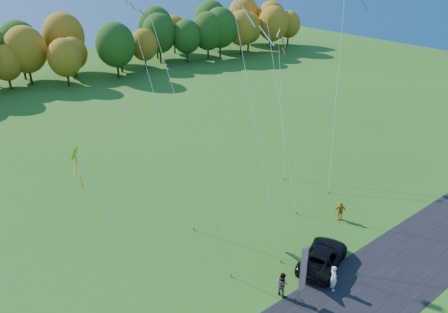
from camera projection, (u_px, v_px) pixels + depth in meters
ground at (281, 284)px, 28.53m from camera, size 160.00×160.00×0.00m
tree_line at (26, 91)px, 67.32m from camera, size 116.00×12.00×10.00m
black_suv at (323, 257)px, 29.95m from camera, size 5.58×3.96×1.41m
person_tailgate_a at (333, 278)px, 27.69m from camera, size 0.68×0.79×1.83m
person_tailgate_b at (282, 284)px, 27.30m from camera, size 0.68×0.85×1.68m
person_east at (340, 211)px, 34.99m from camera, size 0.96×0.89×1.58m
feather_flag at (303, 269)px, 25.96m from camera, size 0.56×0.07×4.24m
kite_delta_blue at (157, 37)px, 24.97m from camera, size 5.00×10.59×31.25m
kite_parafoil_orange at (267, 21)px, 35.18m from camera, size 5.13×12.93×29.33m
kite_delta_red at (255, 118)px, 30.82m from camera, size 4.10×10.24×18.63m
kite_parafoil_rainbow at (338, 80)px, 39.76m from camera, size 9.57×7.12×18.34m
kite_diamond_yellow at (121, 238)px, 24.58m from camera, size 2.85×5.32×10.59m
kite_diamond_white at (282, 105)px, 41.49m from camera, size 4.12×5.91×13.32m
kite_diamond_pink at (160, 114)px, 32.52m from camera, size 1.23×7.49×17.56m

